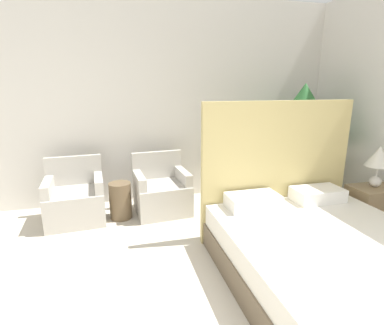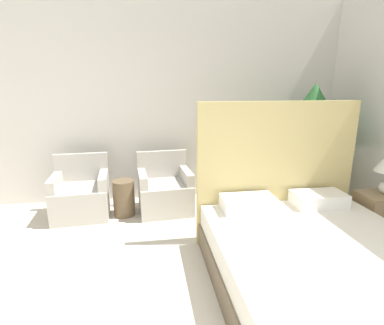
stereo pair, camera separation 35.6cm
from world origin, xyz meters
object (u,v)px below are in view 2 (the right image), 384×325
(armchair_near_window_left, at_px, (81,197))
(nightstand, at_px, (381,216))
(bed, at_px, (318,259))
(potted_palm, at_px, (313,120))
(armchair_near_window_right, at_px, (165,193))
(side_table, at_px, (124,198))

(armchair_near_window_left, height_order, nightstand, armchair_near_window_left)
(bed, bearing_deg, potted_palm, 63.79)
(armchair_near_window_left, distance_m, armchair_near_window_right, 1.10)
(armchair_near_window_right, relative_size, nightstand, 1.48)
(nightstand, bearing_deg, bed, -149.22)
(bed, bearing_deg, side_table, 133.59)
(bed, relative_size, side_table, 4.27)
(side_table, bearing_deg, bed, -46.41)
(armchair_near_window_right, height_order, potted_palm, potted_palm)
(armchair_near_window_right, bearing_deg, nightstand, -30.46)
(armchair_near_window_right, distance_m, side_table, 0.55)
(bed, xyz_separation_m, side_table, (-1.71, 1.79, -0.05))
(bed, relative_size, potted_palm, 1.18)
(bed, relative_size, nightstand, 3.81)
(armchair_near_window_right, distance_m, potted_palm, 2.25)
(bed, distance_m, armchair_near_window_left, 2.92)
(armchair_near_window_right, bearing_deg, potted_palm, -6.89)
(armchair_near_window_right, bearing_deg, armchair_near_window_left, 175.56)
(armchair_near_window_left, bearing_deg, bed, -42.96)
(potted_palm, xyz_separation_m, side_table, (-2.57, 0.03, -0.99))
(bed, xyz_separation_m, nightstand, (1.18, 0.71, -0.02))
(potted_palm, bearing_deg, armchair_near_window_right, 177.54)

